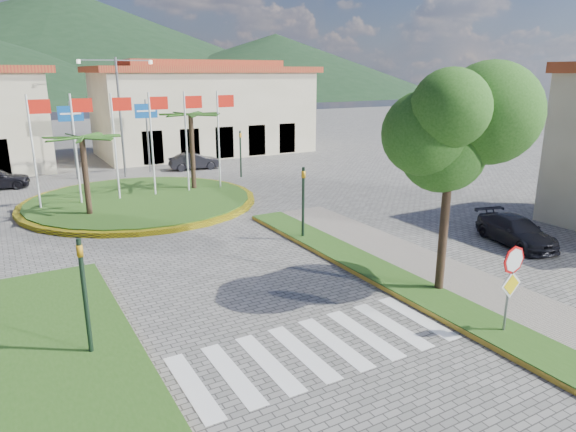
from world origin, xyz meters
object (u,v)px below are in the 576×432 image
stop_sign (511,276)px  car_side_right (516,231)px  roundabout_island (141,200)px  car_dark_b (195,161)px  deciduous_tree (452,136)px

stop_sign → car_side_right: (7.10, 5.04, -1.21)m
roundabout_island → stop_sign: bearing=-76.3°
car_dark_b → car_side_right: size_ratio=0.92×
deciduous_tree → car_dark_b: 25.80m
roundabout_island → car_side_right: 19.21m
stop_sign → car_side_right: 8.79m
car_dark_b → stop_sign: bearing=-175.2°
stop_sign → car_side_right: stop_sign is taller
car_dark_b → deciduous_tree: bearing=-174.2°
roundabout_island → stop_sign: size_ratio=4.79×
deciduous_tree → car_side_right: (6.50, 2.00, -4.59)m
deciduous_tree → car_side_right: size_ratio=1.69×
car_dark_b → roundabout_island: bearing=150.9°
roundabout_island → deciduous_tree: 18.55m
roundabout_island → deciduous_tree: deciduous_tree is taller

